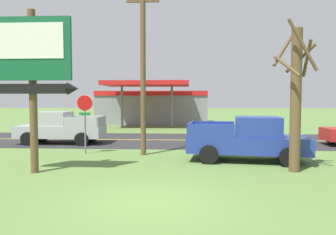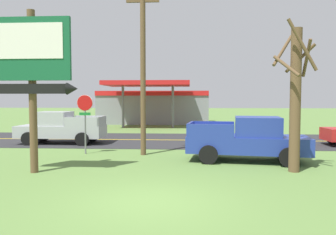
# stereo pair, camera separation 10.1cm
# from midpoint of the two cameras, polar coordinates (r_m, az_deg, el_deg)

# --- Properties ---
(ground_plane) EXTENTS (180.00, 180.00, 0.00)m
(ground_plane) POSITION_cam_midpoint_polar(r_m,az_deg,el_deg) (8.95, -3.29, -14.57)
(ground_plane) COLOR #5B7F3D
(road_asphalt) EXTENTS (140.00, 8.00, 0.02)m
(road_asphalt) POSITION_cam_midpoint_polar(r_m,az_deg,el_deg) (21.66, 0.61, -3.98)
(road_asphalt) COLOR #2B2B2D
(road_asphalt) RESTS_ON ground
(road_centre_line) EXTENTS (126.00, 0.20, 0.01)m
(road_centre_line) POSITION_cam_midpoint_polar(r_m,az_deg,el_deg) (21.66, 0.61, -3.94)
(road_centre_line) COLOR gold
(road_centre_line) RESTS_ON road_asphalt
(motel_sign) EXTENTS (3.29, 0.54, 5.98)m
(motel_sign) POSITION_cam_midpoint_polar(r_m,az_deg,el_deg) (12.90, -22.88, 8.69)
(motel_sign) COLOR brown
(motel_sign) RESTS_ON ground
(stop_sign) EXTENTS (0.80, 0.08, 2.95)m
(stop_sign) POSITION_cam_midpoint_polar(r_m,az_deg,el_deg) (16.67, -14.52, 0.70)
(stop_sign) COLOR slate
(stop_sign) RESTS_ON ground
(utility_pole) EXTENTS (1.76, 0.26, 8.73)m
(utility_pole) POSITION_cam_midpoint_polar(r_m,az_deg,el_deg) (16.01, -4.58, 10.08)
(utility_pole) COLOR brown
(utility_pole) RESTS_ON ground
(bare_tree) EXTENTS (1.68, 1.70, 5.59)m
(bare_tree) POSITION_cam_midpoint_polar(r_m,az_deg,el_deg) (13.06, 21.26, 3.66)
(bare_tree) COLOR brown
(bare_tree) RESTS_ON ground
(gas_station) EXTENTS (12.00, 11.50, 4.40)m
(gas_station) POSITION_cam_midpoint_polar(r_m,az_deg,el_deg) (36.85, -2.75, 2.02)
(gas_station) COLOR gray
(gas_station) RESTS_ON ground
(pickup_blue_parked_on_lawn) EXTENTS (5.41, 2.75, 1.96)m
(pickup_blue_parked_on_lawn) POSITION_cam_midpoint_polar(r_m,az_deg,el_deg) (14.78, 13.73, -3.74)
(pickup_blue_parked_on_lawn) COLOR #233893
(pickup_blue_parked_on_lawn) RESTS_ON ground
(pickup_silver_on_road) EXTENTS (5.20, 2.24, 1.96)m
(pickup_silver_on_road) POSITION_cam_midpoint_polar(r_m,az_deg,el_deg) (21.04, -18.53, -1.75)
(pickup_silver_on_road) COLOR #A8AAAF
(pickup_silver_on_road) RESTS_ON ground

